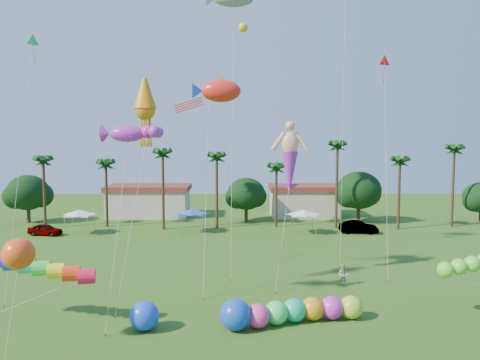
{
  "coord_description": "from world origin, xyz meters",
  "views": [
    {
      "loc": [
        -0.1,
        -21.94,
        11.71
      ],
      "look_at": [
        0.0,
        10.0,
        9.0
      ],
      "focal_mm": 35.0,
      "sensor_mm": 36.0,
      "label": 1
    }
  ],
  "objects_px": {
    "car_b": "(358,227)",
    "blue_ball": "(144,316)",
    "car_a": "(45,230)",
    "caterpillar_inflatable": "(287,311)",
    "spectator_b": "(343,275)"
  },
  "relations": [
    {
      "from": "car_b",
      "to": "blue_ball",
      "type": "bearing_deg",
      "value": 150.81
    },
    {
      "from": "car_a",
      "to": "caterpillar_inflatable",
      "type": "relative_size",
      "value": 0.44
    },
    {
      "from": "car_a",
      "to": "spectator_b",
      "type": "bearing_deg",
      "value": -110.96
    },
    {
      "from": "blue_ball",
      "to": "caterpillar_inflatable",
      "type": "bearing_deg",
      "value": 6.28
    },
    {
      "from": "car_b",
      "to": "caterpillar_inflatable",
      "type": "distance_m",
      "value": 31.58
    },
    {
      "from": "car_a",
      "to": "blue_ball",
      "type": "distance_m",
      "value": 34.27
    },
    {
      "from": "car_b",
      "to": "spectator_b",
      "type": "height_order",
      "value": "spectator_b"
    },
    {
      "from": "car_b",
      "to": "spectator_b",
      "type": "bearing_deg",
      "value": 168.13
    },
    {
      "from": "blue_ball",
      "to": "car_a",
      "type": "bearing_deg",
      "value": 121.91
    },
    {
      "from": "spectator_b",
      "to": "caterpillar_inflatable",
      "type": "distance_m",
      "value": 9.6
    },
    {
      "from": "spectator_b",
      "to": "caterpillar_inflatable",
      "type": "relative_size",
      "value": 0.18
    },
    {
      "from": "car_b",
      "to": "blue_ball",
      "type": "xyz_separation_m",
      "value": [
        -20.95,
        -30.18,
        0.12
      ]
    },
    {
      "from": "spectator_b",
      "to": "blue_ball",
      "type": "bearing_deg",
      "value": -121.69
    },
    {
      "from": "car_a",
      "to": "car_b",
      "type": "xyz_separation_m",
      "value": [
        39.07,
        1.08,
        0.08
      ]
    },
    {
      "from": "car_a",
      "to": "blue_ball",
      "type": "bearing_deg",
      "value": -137.18
    }
  ]
}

